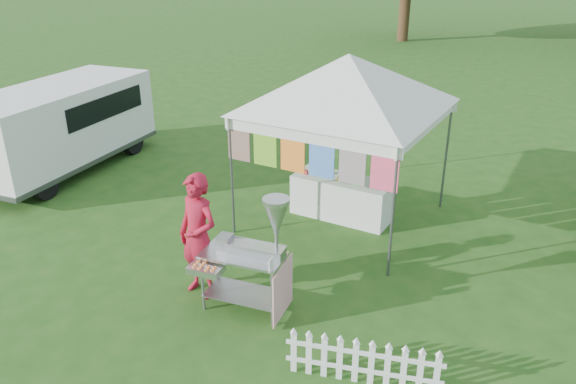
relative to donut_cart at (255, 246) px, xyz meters
The scene contains 7 objects.
ground 1.08m from the donut_cart, 117.16° to the right, with size 120.00×120.00×0.00m, color #1E4D16.
canopy_main 3.73m from the donut_cart, 93.07° to the left, with size 4.24×4.24×3.45m.
donut_cart is the anchor object (origin of this frame).
vendor 0.94m from the donut_cart, behind, with size 0.67×0.44×1.83m, color #A8142B.
cargo_van 7.07m from the donut_cart, 159.42° to the left, with size 2.38×4.69×1.86m.
picket_fence 2.03m from the donut_cart, 17.41° to the right, with size 1.74×0.52×0.56m.
display_table 3.33m from the donut_cart, 94.02° to the left, with size 1.80×0.70×0.75m, color white.
Camera 1 is at (3.73, -5.02, 4.63)m, focal length 35.00 mm.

